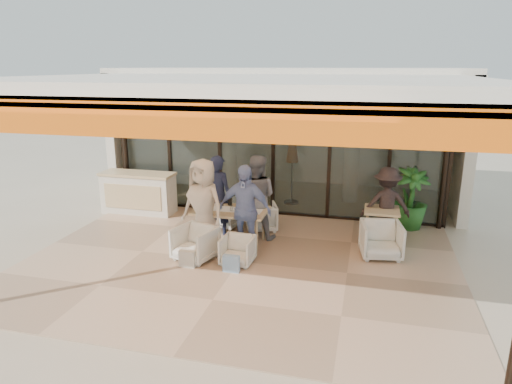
% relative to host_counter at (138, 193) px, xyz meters
% --- Properties ---
extents(ground, '(70.00, 70.00, 0.00)m').
position_rel_host_counter_xyz_m(ground, '(3.28, -2.30, -0.53)').
color(ground, '#C6B293').
rests_on(ground, ground).
extents(terrace_floor, '(8.00, 6.00, 0.01)m').
position_rel_host_counter_xyz_m(terrace_floor, '(3.28, -2.30, -0.53)').
color(terrace_floor, tan).
rests_on(terrace_floor, ground).
extents(terrace_structure, '(8.00, 6.00, 3.40)m').
position_rel_host_counter_xyz_m(terrace_structure, '(3.28, -2.56, 2.72)').
color(terrace_structure, silver).
rests_on(terrace_structure, ground).
extents(glass_storefront, '(8.08, 0.10, 3.20)m').
position_rel_host_counter_xyz_m(glass_storefront, '(3.28, 0.70, 1.07)').
color(glass_storefront, '#9EADA3').
rests_on(glass_storefront, ground).
extents(interior_block, '(9.05, 3.62, 3.52)m').
position_rel_host_counter_xyz_m(interior_block, '(3.29, 3.02, 1.70)').
color(interior_block, silver).
rests_on(interior_block, ground).
extents(host_counter, '(1.85, 0.65, 1.04)m').
position_rel_host_counter_xyz_m(host_counter, '(0.00, 0.00, 0.00)').
color(host_counter, silver).
rests_on(host_counter, ground).
extents(dining_table, '(1.50, 0.90, 0.93)m').
position_rel_host_counter_xyz_m(dining_table, '(2.84, -1.40, 0.16)').
color(dining_table, '#DBBC85').
rests_on(dining_table, ground).
extents(chair_far_left, '(0.71, 0.68, 0.63)m').
position_rel_host_counter_xyz_m(chair_far_left, '(2.42, -0.45, -0.22)').
color(chair_far_left, white).
rests_on(chair_far_left, ground).
extents(chair_far_right, '(0.84, 0.81, 0.68)m').
position_rel_host_counter_xyz_m(chair_far_right, '(3.26, -0.45, -0.19)').
color(chair_far_right, white).
rests_on(chair_far_right, ground).
extents(chair_near_left, '(0.86, 0.83, 0.72)m').
position_rel_host_counter_xyz_m(chair_near_left, '(2.42, -2.35, -0.17)').
color(chair_near_left, white).
rests_on(chair_near_left, ground).
extents(chair_near_right, '(0.59, 0.56, 0.59)m').
position_rel_host_counter_xyz_m(chair_near_right, '(3.26, -2.35, -0.24)').
color(chair_near_right, white).
rests_on(chair_near_right, ground).
extents(diner_navy, '(0.72, 0.54, 1.77)m').
position_rel_host_counter_xyz_m(diner_navy, '(2.42, -0.95, 0.35)').
color(diner_navy, '#1B1D3B').
rests_on(diner_navy, ground).
extents(diner_grey, '(0.93, 0.74, 1.81)m').
position_rel_host_counter_xyz_m(diner_grey, '(3.26, -0.95, 0.38)').
color(diner_grey, slate).
rests_on(diner_grey, ground).
extents(diner_cream, '(1.05, 0.83, 1.87)m').
position_rel_host_counter_xyz_m(diner_cream, '(2.42, -1.85, 0.40)').
color(diner_cream, beige).
rests_on(diner_cream, ground).
extents(diner_periwinkle, '(1.09, 0.52, 1.80)m').
position_rel_host_counter_xyz_m(diner_periwinkle, '(3.26, -1.85, 0.37)').
color(diner_periwinkle, '#6D86B6').
rests_on(diner_periwinkle, ground).
extents(tote_bag_cream, '(0.30, 0.10, 0.34)m').
position_rel_host_counter_xyz_m(tote_bag_cream, '(2.42, -2.75, -0.36)').
color(tote_bag_cream, silver).
rests_on(tote_bag_cream, ground).
extents(tote_bag_blue, '(0.30, 0.10, 0.34)m').
position_rel_host_counter_xyz_m(tote_bag_blue, '(3.26, -2.75, -0.36)').
color(tote_bag_blue, '#99BFD8').
rests_on(tote_bag_blue, ground).
extents(side_table, '(0.70, 0.70, 0.74)m').
position_rel_host_counter_xyz_m(side_table, '(5.85, -0.62, 0.11)').
color(side_table, '#DBBC85').
rests_on(side_table, ground).
extents(side_chair, '(0.85, 0.81, 0.77)m').
position_rel_host_counter_xyz_m(side_chair, '(5.85, -1.37, -0.15)').
color(side_chair, white).
rests_on(side_chair, ground).
extents(standing_woman, '(1.11, 0.76, 1.58)m').
position_rel_host_counter_xyz_m(standing_woman, '(5.93, -0.41, 0.26)').
color(standing_woman, black).
rests_on(standing_woman, ground).
extents(potted_palm, '(0.99, 0.99, 1.41)m').
position_rel_host_counter_xyz_m(potted_palm, '(6.48, 0.47, 0.17)').
color(potted_palm, '#1E5919').
rests_on(potted_palm, ground).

